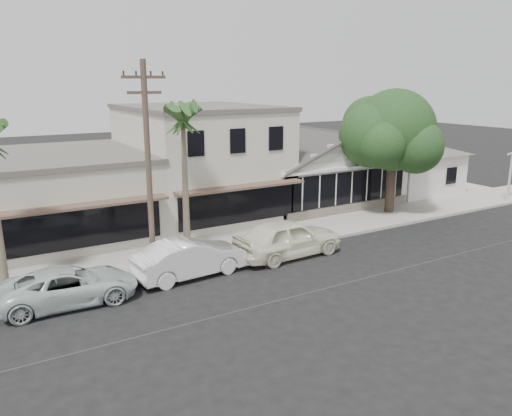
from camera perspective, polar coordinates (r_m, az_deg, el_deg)
ground at (r=22.90m, az=15.11°, el=-7.05°), size 140.00×140.00×0.00m
sidewalk_north at (r=24.13m, az=-10.55°, el=-5.50°), size 90.00×3.50×0.15m
corner_shop at (r=34.52m, az=6.48°, el=4.96°), size 10.40×8.60×5.10m
side_cottage at (r=39.47m, az=16.89°, el=3.95°), size 6.00×6.00×3.00m
row_building_near at (r=31.26m, az=-6.51°, el=5.17°), size 8.00×10.00×6.50m
row_building_midnear at (r=29.06m, az=-22.84°, el=1.14°), size 10.00×10.00×4.20m
utility_pole at (r=21.22m, az=-12.21°, el=4.88°), size 1.80×0.24×9.00m
car_0 at (r=23.78m, az=3.65°, el=-3.42°), size 5.50×2.41×1.84m
car_1 at (r=21.57m, az=-7.53°, el=-5.68°), size 5.08×2.11×1.63m
car_2 at (r=20.15m, az=-20.58°, el=-8.34°), size 5.10×2.51×1.39m
shade_tree at (r=31.97m, az=15.13°, el=8.33°), size 6.99×6.32×7.76m
palm_east at (r=23.27m, az=-8.37°, el=10.16°), size 3.04×3.04×7.64m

